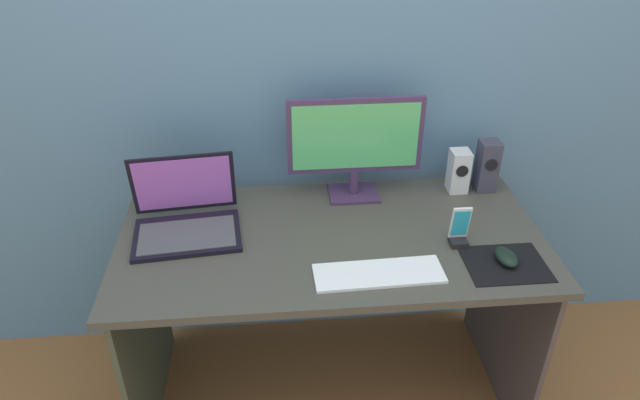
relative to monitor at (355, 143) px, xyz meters
name	(u,v)px	position (x,y,z in m)	size (l,w,h in m)	color
ground_plane	(329,389)	(-0.11, -0.26, -0.96)	(8.00, 8.00, 0.00)	brown
wall_back	(320,49)	(-0.11, 0.16, 0.29)	(6.00, 0.04, 2.50)	#537A99
desk	(331,273)	(-0.11, -0.26, -0.37)	(1.41, 0.70, 0.75)	#424039
monitor	(355,143)	(0.00, 0.00, 0.00)	(0.48, 0.14, 0.38)	#3F2B4E
speaker_right	(487,166)	(0.50, 0.00, -0.11)	(0.07, 0.08, 0.20)	#38384A
speaker_near_monitor	(459,171)	(0.39, 0.00, -0.13)	(0.07, 0.08, 0.16)	silver
laptop	(186,217)	(-0.59, -0.17, -0.16)	(0.37, 0.31, 0.24)	black
keyboard_external	(379,274)	(0.01, -0.47, -0.21)	(0.39, 0.13, 0.01)	white
mousepad	(505,264)	(0.41, -0.45, -0.21)	(0.25, 0.20, 0.00)	black
mouse	(506,257)	(0.41, -0.44, -0.19)	(0.06, 0.10, 0.04)	black
phone_in_dock	(459,231)	(0.30, -0.33, -0.16)	(0.06, 0.05, 0.14)	black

